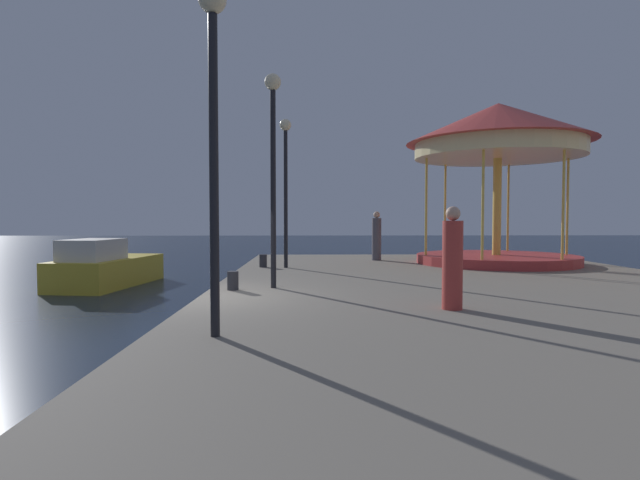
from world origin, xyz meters
TOP-DOWN VIEW (x-y plane):
  - ground_plane at (0.00, 0.00)m, footprint 120.00×120.00m
  - quay_dock at (6.04, 0.00)m, footprint 12.08×22.79m
  - motorboat_yellow at (-4.85, 7.45)m, footprint 2.56×4.82m
  - carousel at (8.47, 6.99)m, footprint 6.10×6.10m
  - lamp_post_near_edge at (0.94, -3.42)m, footprint 0.36×0.36m
  - lamp_post_mid_promenade at (1.36, 1.14)m, footprint 0.36×0.36m
  - lamp_post_far_end at (1.42, 5.70)m, footprint 0.36×0.36m
  - bollard_north at (0.69, 5.88)m, footprint 0.24×0.24m
  - bollard_south at (0.52, 0.81)m, footprint 0.24×0.24m
  - person_far_corner at (4.60, 8.47)m, footprint 0.34×0.34m
  - person_mid_promenade at (4.55, -1.54)m, footprint 0.34×0.34m

SIDE VIEW (x-z plane):
  - ground_plane at x=0.00m, z-range 0.00..0.00m
  - quay_dock at x=6.04m, z-range 0.00..0.80m
  - motorboat_yellow at x=-4.85m, z-range -0.19..1.46m
  - bollard_north at x=0.69m, z-range 0.80..1.20m
  - bollard_south at x=0.52m, z-range 0.80..1.20m
  - person_mid_promenade at x=4.55m, z-range 0.74..2.47m
  - person_far_corner at x=4.60m, z-range 0.74..2.53m
  - lamp_post_near_edge at x=0.94m, z-range 1.60..6.05m
  - lamp_post_far_end at x=1.42m, z-range 1.61..6.19m
  - lamp_post_mid_promenade at x=1.36m, z-range 1.62..6.27m
  - carousel at x=8.47m, z-range 2.10..7.48m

